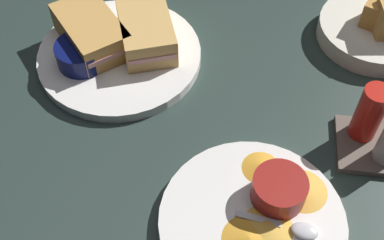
{
  "coord_description": "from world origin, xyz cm",
  "views": [
    {
      "loc": [
        54.21,
        4.95,
        55.38
      ],
      "look_at": [
        14.15,
        -0.16,
        3.0
      ],
      "focal_mm": 46.26,
      "sensor_mm": 36.0,
      "label": 1
    }
  ],
  "objects_px": {
    "sandwich_half_near": "(146,30)",
    "bread_basket_rear": "(377,28)",
    "ramekin_light_gravy": "(279,189)",
    "spoon_by_dark_ramekin": "(122,59)",
    "plate_sandwich_main": "(120,56)",
    "sandwich_half_far": "(92,30)",
    "condiment_caddy": "(374,131)",
    "plate_chips_companion": "(252,222)",
    "spoon_by_gravy_ramekin": "(293,228)",
    "ramekin_dark_sauce": "(81,53)"
  },
  "relations": [
    {
      "from": "sandwich_half_near",
      "to": "bread_basket_rear",
      "type": "height_order",
      "value": "bread_basket_rear"
    },
    {
      "from": "ramekin_light_gravy",
      "to": "spoon_by_dark_ramekin",
      "type": "bearing_deg",
      "value": -130.51
    },
    {
      "from": "plate_sandwich_main",
      "to": "sandwich_half_near",
      "type": "height_order",
      "value": "sandwich_half_near"
    },
    {
      "from": "sandwich_half_far",
      "to": "condiment_caddy",
      "type": "relative_size",
      "value": 1.56
    },
    {
      "from": "spoon_by_dark_ramekin",
      "to": "plate_chips_companion",
      "type": "xyz_separation_m",
      "value": [
        0.24,
        0.21,
        -0.01
      ]
    },
    {
      "from": "spoon_by_gravy_ramekin",
      "to": "plate_sandwich_main",
      "type": "bearing_deg",
      "value": -134.66
    },
    {
      "from": "sandwich_half_near",
      "to": "spoon_by_gravy_ramekin",
      "type": "relative_size",
      "value": 1.49
    },
    {
      "from": "plate_chips_companion",
      "to": "spoon_by_gravy_ramekin",
      "type": "distance_m",
      "value": 0.05
    },
    {
      "from": "plate_sandwich_main",
      "to": "ramekin_light_gravy",
      "type": "relative_size",
      "value": 3.76
    },
    {
      "from": "sandwich_half_near",
      "to": "ramekin_dark_sauce",
      "type": "height_order",
      "value": "sandwich_half_near"
    },
    {
      "from": "spoon_by_gravy_ramekin",
      "to": "spoon_by_dark_ramekin",
      "type": "bearing_deg",
      "value": -133.57
    },
    {
      "from": "sandwich_half_near",
      "to": "ramekin_dark_sauce",
      "type": "distance_m",
      "value": 0.1
    },
    {
      "from": "ramekin_dark_sauce",
      "to": "ramekin_light_gravy",
      "type": "distance_m",
      "value": 0.35
    },
    {
      "from": "ramekin_light_gravy",
      "to": "spoon_by_gravy_ramekin",
      "type": "distance_m",
      "value": 0.05
    },
    {
      "from": "plate_sandwich_main",
      "to": "ramekin_dark_sauce",
      "type": "distance_m",
      "value": 0.06
    },
    {
      "from": "sandwich_half_near",
      "to": "plate_chips_companion",
      "type": "xyz_separation_m",
      "value": [
        0.28,
        0.18,
        -0.03
      ]
    },
    {
      "from": "plate_sandwich_main",
      "to": "condiment_caddy",
      "type": "distance_m",
      "value": 0.39
    },
    {
      "from": "spoon_by_gravy_ramekin",
      "to": "bread_basket_rear",
      "type": "distance_m",
      "value": 0.38
    },
    {
      "from": "ramekin_light_gravy",
      "to": "condiment_caddy",
      "type": "height_order",
      "value": "condiment_caddy"
    },
    {
      "from": "bread_basket_rear",
      "to": "condiment_caddy",
      "type": "height_order",
      "value": "condiment_caddy"
    },
    {
      "from": "bread_basket_rear",
      "to": "spoon_by_dark_ramekin",
      "type": "bearing_deg",
      "value": -73.65
    },
    {
      "from": "spoon_by_dark_ramekin",
      "to": "ramekin_light_gravy",
      "type": "relative_size",
      "value": 1.49
    },
    {
      "from": "plate_sandwich_main",
      "to": "spoon_by_gravy_ramekin",
      "type": "relative_size",
      "value": 2.53
    },
    {
      "from": "plate_chips_companion",
      "to": "spoon_by_dark_ramekin",
      "type": "bearing_deg",
      "value": -138.48
    },
    {
      "from": "plate_chips_companion",
      "to": "condiment_caddy",
      "type": "distance_m",
      "value": 0.2
    },
    {
      "from": "ramekin_dark_sauce",
      "to": "sandwich_half_near",
      "type": "bearing_deg",
      "value": 122.62
    },
    {
      "from": "spoon_by_gravy_ramekin",
      "to": "plate_chips_companion",
      "type": "bearing_deg",
      "value": -99.26
    },
    {
      "from": "sandwich_half_near",
      "to": "ramekin_light_gravy",
      "type": "bearing_deg",
      "value": 39.81
    },
    {
      "from": "condiment_caddy",
      "to": "sandwich_half_far",
      "type": "bearing_deg",
      "value": -108.29
    },
    {
      "from": "plate_sandwich_main",
      "to": "bread_basket_rear",
      "type": "distance_m",
      "value": 0.41
    },
    {
      "from": "plate_sandwich_main",
      "to": "ramekin_dark_sauce",
      "type": "bearing_deg",
      "value": -61.5
    },
    {
      "from": "spoon_by_dark_ramekin",
      "to": "plate_sandwich_main",
      "type": "bearing_deg",
      "value": -155.89
    },
    {
      "from": "plate_chips_companion",
      "to": "bread_basket_rear",
      "type": "bearing_deg",
      "value": 153.19
    },
    {
      "from": "condiment_caddy",
      "to": "spoon_by_gravy_ramekin",
      "type": "bearing_deg",
      "value": -35.19
    },
    {
      "from": "spoon_by_gravy_ramekin",
      "to": "condiment_caddy",
      "type": "height_order",
      "value": "condiment_caddy"
    },
    {
      "from": "plate_sandwich_main",
      "to": "plate_chips_companion",
      "type": "relative_size",
      "value": 1.12
    },
    {
      "from": "spoon_by_gravy_ramekin",
      "to": "ramekin_dark_sauce",
      "type": "bearing_deg",
      "value": -126.76
    },
    {
      "from": "sandwich_half_far",
      "to": "spoon_by_dark_ramekin",
      "type": "xyz_separation_m",
      "value": [
        0.04,
        0.05,
        -0.02
      ]
    },
    {
      "from": "plate_sandwich_main",
      "to": "spoon_by_dark_ramekin",
      "type": "distance_m",
      "value": 0.02
    },
    {
      "from": "ramekin_dark_sauce",
      "to": "bread_basket_rear",
      "type": "height_order",
      "value": "bread_basket_rear"
    },
    {
      "from": "ramekin_dark_sauce",
      "to": "ramekin_light_gravy",
      "type": "bearing_deg",
      "value": 56.75
    },
    {
      "from": "sandwich_half_far",
      "to": "condiment_caddy",
      "type": "bearing_deg",
      "value": 71.71
    },
    {
      "from": "condiment_caddy",
      "to": "bread_basket_rear",
      "type": "bearing_deg",
      "value": 172.56
    },
    {
      "from": "sandwich_half_near",
      "to": "sandwich_half_far",
      "type": "distance_m",
      "value": 0.08
    },
    {
      "from": "sandwich_half_far",
      "to": "bread_basket_rear",
      "type": "distance_m",
      "value": 0.45
    },
    {
      "from": "plate_chips_companion",
      "to": "plate_sandwich_main",
      "type": "bearing_deg",
      "value": -139.44
    },
    {
      "from": "ramekin_dark_sauce",
      "to": "plate_sandwich_main",
      "type": "bearing_deg",
      "value": 118.5
    },
    {
      "from": "sandwich_half_near",
      "to": "spoon_by_gravy_ramekin",
      "type": "height_order",
      "value": "sandwich_half_near"
    },
    {
      "from": "spoon_by_dark_ramekin",
      "to": "condiment_caddy",
      "type": "relative_size",
      "value": 1.05
    },
    {
      "from": "bread_basket_rear",
      "to": "condiment_caddy",
      "type": "distance_m",
      "value": 0.22
    }
  ]
}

